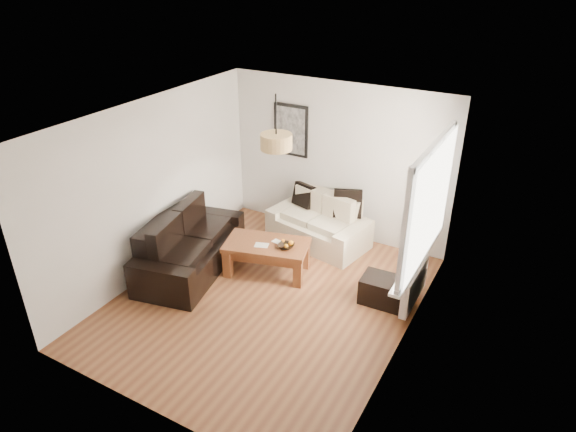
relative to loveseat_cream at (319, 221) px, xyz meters
The scene contains 21 objects.
floor 1.83m from the loveseat_cream, 87.39° to the right, with size 4.50×4.50×0.00m, color brown.
ceiling 2.83m from the loveseat_cream, 87.39° to the right, with size 3.80×4.50×0.00m, color white, non-canonical shape.
wall_back 1.02m from the loveseat_cream, 80.21° to the left, with size 3.80×0.04×2.60m, color silver, non-canonical shape.
wall_front 4.13m from the loveseat_cream, 88.85° to the right, with size 3.80×0.04×2.60m, color silver, non-canonical shape.
wall_left 2.70m from the loveseat_cream, 135.62° to the right, with size 0.04×4.50×2.60m, color silver, non-canonical shape.
wall_right 2.81m from the loveseat_cream, 41.94° to the right, with size 0.04×4.50×2.60m, color silver, non-canonical shape.
window_bay 2.48m from the loveseat_cream, 26.79° to the right, with size 0.14×1.90×1.60m, color white, non-canonical shape.
radiator 2.14m from the loveseat_cream, 27.27° to the right, with size 0.10×0.90×0.52m, color white.
poster 1.58m from the loveseat_cream, 150.22° to the left, with size 0.62×0.04×0.87m, color black, non-canonical shape.
pendant_shade 2.36m from the loveseat_cream, 86.86° to the right, with size 0.40×0.40×0.20m, color tan.
loveseat_cream is the anchor object (origin of this frame).
sofa_leather 2.13m from the loveseat_cream, 129.28° to the right, with size 1.99×0.97×0.86m, color black, non-canonical shape.
coffee_table 1.22m from the loveseat_cream, 103.72° to the right, with size 1.22×0.67×0.50m, color brown, non-canonical shape.
ottoman 1.86m from the loveseat_cream, 33.99° to the right, with size 0.66×0.42×0.38m, color black.
cushion_left 0.53m from the loveseat_cream, 153.31° to the left, with size 0.39×0.12×0.39m, color black.
cushion_right 0.57m from the loveseat_cream, 25.18° to the left, with size 0.45×0.14×0.45m, color black.
fruit_bowl 1.16m from the loveseat_cream, 88.37° to the right, with size 0.23×0.23×0.06m, color black.
orange_a 1.17m from the loveseat_cream, 88.07° to the right, with size 0.06×0.06×0.06m, color orange.
orange_b 1.07m from the loveseat_cream, 86.53° to the right, with size 0.08×0.08×0.08m, color orange.
orange_c 1.07m from the loveseat_cream, 93.66° to the right, with size 0.06×0.06×0.06m, color orange.
papers 1.31m from the loveseat_cream, 104.08° to the right, with size 0.20×0.14×0.01m, color silver.
Camera 1 is at (3.07, -4.90, 4.34)m, focal length 31.77 mm.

